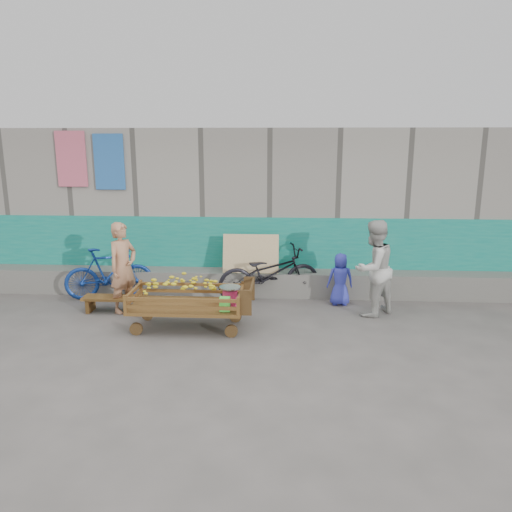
# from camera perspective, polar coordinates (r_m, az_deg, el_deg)

# --- Properties ---
(ground) EXTENTS (80.00, 80.00, 0.00)m
(ground) POSITION_cam_1_polar(r_m,az_deg,el_deg) (7.11, -4.32, -10.06)
(ground) COLOR #504D49
(ground) RESTS_ON ground
(building_wall) EXTENTS (12.00, 3.50, 3.00)m
(building_wall) POSITION_cam_1_polar(r_m,az_deg,el_deg) (10.64, -1.54, 6.00)
(building_wall) COLOR gray
(building_wall) RESTS_ON ground
(banana_cart) EXTENTS (1.84, 0.84, 0.78)m
(banana_cart) POSITION_cam_1_polar(r_m,az_deg,el_deg) (7.56, -8.17, -4.42)
(banana_cart) COLOR #593318
(banana_cart) RESTS_ON ground
(bench) EXTENTS (1.05, 0.31, 0.26)m
(bench) POSITION_cam_1_polar(r_m,az_deg,el_deg) (8.62, -15.84, -4.93)
(bench) COLOR #593318
(bench) RESTS_ON ground
(vendor_man) EXTENTS (0.59, 0.65, 1.50)m
(vendor_man) POSITION_cam_1_polar(r_m,az_deg,el_deg) (8.47, -14.95, -1.26)
(vendor_man) COLOR tan
(vendor_man) RESTS_ON ground
(woman) EXTENTS (0.96, 0.94, 1.57)m
(woman) POSITION_cam_1_polar(r_m,az_deg,el_deg) (8.22, 13.27, -1.37)
(woman) COLOR beige
(woman) RESTS_ON ground
(child) EXTENTS (0.47, 0.32, 0.91)m
(child) POSITION_cam_1_polar(r_m,az_deg,el_deg) (8.70, 9.60, -2.64)
(child) COLOR #333ABD
(child) RESTS_ON ground
(bicycle_dark) EXTENTS (1.95, 1.16, 0.97)m
(bicycle_dark) POSITION_cam_1_polar(r_m,az_deg,el_deg) (8.83, 1.54, -2.02)
(bicycle_dark) COLOR black
(bicycle_dark) RESTS_ON ground
(bicycle_blue) EXTENTS (1.61, 0.87, 0.93)m
(bicycle_blue) POSITION_cam_1_polar(r_m,az_deg,el_deg) (9.30, -16.43, -1.89)
(bicycle_blue) COLOR navy
(bicycle_blue) RESTS_ON ground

